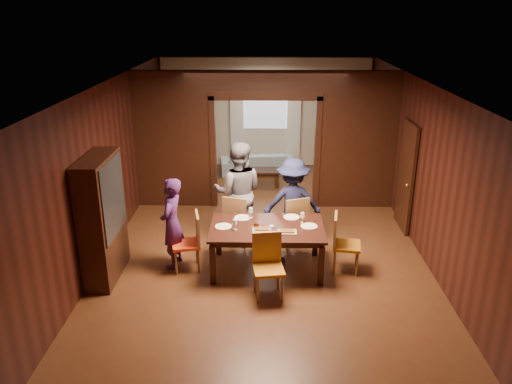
{
  "coord_description": "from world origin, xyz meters",
  "views": [
    {
      "loc": [
        0.01,
        -8.57,
        4.11
      ],
      "look_at": [
        -0.15,
        -0.4,
        1.05
      ],
      "focal_mm": 35.0,
      "sensor_mm": 36.0,
      "label": 1
    }
  ],
  "objects_px": {
    "chair_right": "(347,244)",
    "chair_far_l": "(238,219)",
    "chair_far_r": "(293,220)",
    "person_purple": "(172,223)",
    "chair_left": "(186,242)",
    "sofa": "(258,163)",
    "chair_near": "(269,268)",
    "dining_table": "(267,248)",
    "person_navy": "(293,202)",
    "person_grey": "(238,192)",
    "coffee_table": "(264,178)",
    "hutch": "(102,219)"
  },
  "relations": [
    {
      "from": "chair_right",
      "to": "chair_far_l",
      "type": "xyz_separation_m",
      "value": [
        -1.81,
        0.96,
        0.0
      ]
    },
    {
      "from": "person_navy",
      "to": "chair_far_r",
      "type": "relative_size",
      "value": 1.67
    },
    {
      "from": "person_navy",
      "to": "chair_far_l",
      "type": "xyz_separation_m",
      "value": [
        -0.97,
        -0.03,
        -0.32
      ]
    },
    {
      "from": "chair_right",
      "to": "chair_left",
      "type": "bearing_deg",
      "value": 99.02
    },
    {
      "from": "coffee_table",
      "to": "chair_far_r",
      "type": "height_order",
      "value": "chair_far_r"
    },
    {
      "from": "chair_right",
      "to": "chair_near",
      "type": "distance_m",
      "value": 1.51
    },
    {
      "from": "dining_table",
      "to": "coffee_table",
      "type": "xyz_separation_m",
      "value": [
        -0.08,
        4.09,
        -0.18
      ]
    },
    {
      "from": "coffee_table",
      "to": "hutch",
      "type": "bearing_deg",
      "value": -119.74
    },
    {
      "from": "dining_table",
      "to": "chair_right",
      "type": "xyz_separation_m",
      "value": [
        1.3,
        -0.03,
        0.1
      ]
    },
    {
      "from": "person_grey",
      "to": "chair_far_l",
      "type": "height_order",
      "value": "person_grey"
    },
    {
      "from": "dining_table",
      "to": "chair_far_l",
      "type": "height_order",
      "value": "chair_far_l"
    },
    {
      "from": "person_navy",
      "to": "chair_left",
      "type": "relative_size",
      "value": 1.67
    },
    {
      "from": "person_purple",
      "to": "chair_right",
      "type": "xyz_separation_m",
      "value": [
        2.86,
        -0.11,
        -0.29
      ]
    },
    {
      "from": "chair_left",
      "to": "chair_far_r",
      "type": "height_order",
      "value": "same"
    },
    {
      "from": "sofa",
      "to": "coffee_table",
      "type": "relative_size",
      "value": 2.36
    },
    {
      "from": "person_purple",
      "to": "sofa",
      "type": "bearing_deg",
      "value": 174.15
    },
    {
      "from": "chair_far_l",
      "to": "chair_far_r",
      "type": "xyz_separation_m",
      "value": [
        0.98,
        -0.03,
        0.0
      ]
    },
    {
      "from": "chair_near",
      "to": "sofa",
      "type": "bearing_deg",
      "value": 84.28
    },
    {
      "from": "sofa",
      "to": "coffee_table",
      "type": "xyz_separation_m",
      "value": [
        0.16,
        -0.98,
        -0.08
      ]
    },
    {
      "from": "person_purple",
      "to": "dining_table",
      "type": "relative_size",
      "value": 0.84
    },
    {
      "from": "dining_table",
      "to": "chair_far_l",
      "type": "xyz_separation_m",
      "value": [
        -0.51,
        0.93,
        0.1
      ]
    },
    {
      "from": "chair_far_r",
      "to": "chair_near",
      "type": "distance_m",
      "value": 1.8
    },
    {
      "from": "hutch",
      "to": "person_purple",
      "type": "bearing_deg",
      "value": 19.45
    },
    {
      "from": "person_purple",
      "to": "chair_near",
      "type": "relative_size",
      "value": 1.59
    },
    {
      "from": "coffee_table",
      "to": "chair_far_l",
      "type": "bearing_deg",
      "value": -97.88
    },
    {
      "from": "person_grey",
      "to": "chair_far_l",
      "type": "relative_size",
      "value": 1.94
    },
    {
      "from": "chair_left",
      "to": "chair_near",
      "type": "relative_size",
      "value": 1.0
    },
    {
      "from": "person_navy",
      "to": "chair_near",
      "type": "height_order",
      "value": "person_navy"
    },
    {
      "from": "person_purple",
      "to": "chair_far_l",
      "type": "relative_size",
      "value": 1.59
    },
    {
      "from": "dining_table",
      "to": "chair_right",
      "type": "bearing_deg",
      "value": -1.25
    },
    {
      "from": "person_purple",
      "to": "chair_right",
      "type": "height_order",
      "value": "person_purple"
    },
    {
      "from": "sofa",
      "to": "chair_far_r",
      "type": "bearing_deg",
      "value": 92.97
    },
    {
      "from": "sofa",
      "to": "chair_far_l",
      "type": "height_order",
      "value": "chair_far_l"
    },
    {
      "from": "chair_far_l",
      "to": "person_purple",
      "type": "bearing_deg",
      "value": 56.21
    },
    {
      "from": "person_navy",
      "to": "chair_right",
      "type": "height_order",
      "value": "person_navy"
    },
    {
      "from": "chair_right",
      "to": "chair_far_l",
      "type": "bearing_deg",
      "value": 71.17
    },
    {
      "from": "person_grey",
      "to": "dining_table",
      "type": "relative_size",
      "value": 1.02
    },
    {
      "from": "sofa",
      "to": "chair_near",
      "type": "distance_m",
      "value": 5.93
    },
    {
      "from": "chair_right",
      "to": "chair_far_l",
      "type": "distance_m",
      "value": 2.05
    },
    {
      "from": "person_navy",
      "to": "person_grey",
      "type": "bearing_deg",
      "value": -10.24
    },
    {
      "from": "person_purple",
      "to": "dining_table",
      "type": "distance_m",
      "value": 1.61
    },
    {
      "from": "chair_far_r",
      "to": "chair_right",
      "type": "bearing_deg",
      "value": 112.16
    },
    {
      "from": "hutch",
      "to": "chair_left",
      "type": "bearing_deg",
      "value": 11.02
    },
    {
      "from": "person_navy",
      "to": "chair_far_r",
      "type": "xyz_separation_m",
      "value": [
        0.01,
        -0.06,
        -0.32
      ]
    },
    {
      "from": "person_purple",
      "to": "hutch",
      "type": "xyz_separation_m",
      "value": [
        -1.01,
        -0.36,
        0.23
      ]
    },
    {
      "from": "person_navy",
      "to": "chair_far_r",
      "type": "height_order",
      "value": "person_navy"
    },
    {
      "from": "person_navy",
      "to": "sofa",
      "type": "height_order",
      "value": "person_navy"
    },
    {
      "from": "sofa",
      "to": "chair_far_l",
      "type": "relative_size",
      "value": 1.95
    },
    {
      "from": "chair_left",
      "to": "chair_right",
      "type": "xyz_separation_m",
      "value": [
        2.62,
        0.0,
        0.0
      ]
    },
    {
      "from": "chair_far_l",
      "to": "hutch",
      "type": "relative_size",
      "value": 0.48
    }
  ]
}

